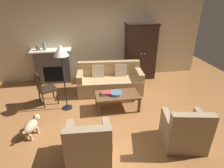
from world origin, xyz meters
TOP-DOWN VIEW (x-y plane):
  - ground_plane at (0.00, 0.00)m, footprint 9.60×9.60m
  - back_wall at (0.00, 2.55)m, footprint 7.20×0.10m
  - fireplace at (-1.55, 2.30)m, footprint 1.26×0.48m
  - armoire at (1.40, 2.22)m, footprint 1.06×0.57m
  - couch at (0.20, 1.33)m, footprint 1.97×0.99m
  - coffee_table at (0.22, 0.29)m, footprint 1.10×0.60m
  - fruit_bowl at (0.19, 0.29)m, footprint 0.32×0.32m
  - book_stack at (-0.06, 0.32)m, footprint 0.27×0.20m
  - mantel_vase_bronze at (-1.93, 2.28)m, footprint 0.12×0.12m
  - mantel_vase_jade at (-1.73, 2.28)m, footprint 0.10×0.10m
  - armchair_near_left at (-0.60, -1.29)m, footprint 0.82×0.82m
  - armchair_near_right at (1.25, -1.22)m, footprint 0.90×0.90m
  - side_chair_wooden at (-1.65, 0.84)m, footprint 0.58×0.58m
  - floor_lamp at (-1.07, 0.52)m, footprint 0.36×0.36m
  - dog at (-1.74, -0.44)m, footprint 0.33×0.54m

SIDE VIEW (x-z plane):
  - ground_plane at x=0.00m, z-range 0.00..0.00m
  - dog at x=-1.74m, z-range 0.05..0.44m
  - armchair_near_left at x=-0.60m, z-range -0.12..0.76m
  - armchair_near_right at x=1.25m, z-range -0.12..0.76m
  - couch at x=0.20m, z-range -0.11..0.75m
  - coffee_table at x=0.22m, z-range 0.16..0.58m
  - fruit_bowl at x=0.19m, z-range 0.42..0.48m
  - book_stack at x=-0.06m, z-range 0.42..0.49m
  - side_chair_wooden at x=-1.65m, z-range 0.06..0.96m
  - fireplace at x=-1.55m, z-range 0.01..1.13m
  - armoire at x=1.40m, z-range 0.00..1.88m
  - mantel_vase_bronze at x=-1.93m, z-range 1.12..1.28m
  - mantel_vase_jade at x=-1.73m, z-range 1.12..1.35m
  - back_wall at x=0.00m, z-range 0.00..2.80m
  - floor_lamp at x=-1.07m, z-range 0.62..2.30m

